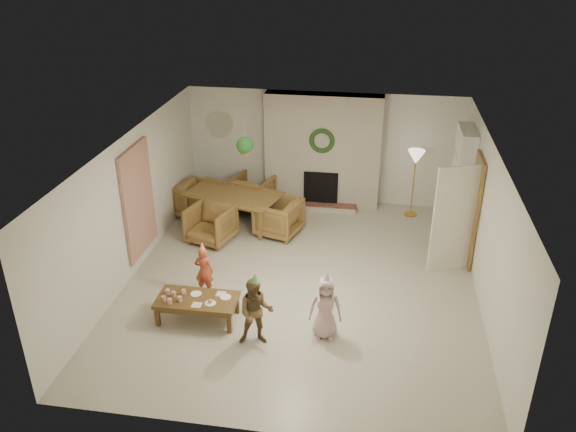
% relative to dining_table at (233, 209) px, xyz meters
% --- Properties ---
extents(floor, '(7.00, 7.00, 0.00)m').
position_rel_dining_table_xyz_m(floor, '(1.72, -1.98, -0.34)').
color(floor, '#B7B29E').
rests_on(floor, ground).
extents(ceiling, '(7.00, 7.00, 0.00)m').
position_rel_dining_table_xyz_m(ceiling, '(1.72, -1.98, 2.16)').
color(ceiling, white).
rests_on(ceiling, wall_back).
extents(wall_back, '(7.00, 0.00, 7.00)m').
position_rel_dining_table_xyz_m(wall_back, '(1.72, 1.52, 0.91)').
color(wall_back, silver).
rests_on(wall_back, floor).
extents(wall_front, '(7.00, 0.00, 7.00)m').
position_rel_dining_table_xyz_m(wall_front, '(1.72, -5.48, 0.91)').
color(wall_front, silver).
rests_on(wall_front, floor).
extents(wall_left, '(0.00, 7.00, 7.00)m').
position_rel_dining_table_xyz_m(wall_left, '(-1.28, -1.98, 0.91)').
color(wall_left, silver).
rests_on(wall_left, floor).
extents(wall_right, '(0.00, 7.00, 7.00)m').
position_rel_dining_table_xyz_m(wall_right, '(4.72, -1.98, 0.91)').
color(wall_right, silver).
rests_on(wall_right, floor).
extents(fireplace_mass, '(2.50, 0.40, 2.50)m').
position_rel_dining_table_xyz_m(fireplace_mass, '(1.72, 1.32, 0.91)').
color(fireplace_mass, '#4F1418').
rests_on(fireplace_mass, floor).
extents(fireplace_hearth, '(1.60, 0.30, 0.12)m').
position_rel_dining_table_xyz_m(fireplace_hearth, '(1.72, 0.97, -0.28)').
color(fireplace_hearth, '#5B2119').
rests_on(fireplace_hearth, floor).
extents(fireplace_firebox, '(0.75, 0.12, 0.75)m').
position_rel_dining_table_xyz_m(fireplace_firebox, '(1.72, 1.14, 0.11)').
color(fireplace_firebox, black).
rests_on(fireplace_firebox, floor).
extents(fireplace_wreath, '(0.54, 0.10, 0.54)m').
position_rel_dining_table_xyz_m(fireplace_wreath, '(1.72, 1.09, 1.21)').
color(fireplace_wreath, '#1C4118').
rests_on(fireplace_wreath, fireplace_mass).
extents(floor_lamp_base, '(0.28, 0.28, 0.03)m').
position_rel_dining_table_xyz_m(floor_lamp_base, '(3.69, 1.02, -0.32)').
color(floor_lamp_base, gold).
rests_on(floor_lamp_base, floor).
extents(floor_lamp_post, '(0.03, 0.03, 1.33)m').
position_rel_dining_table_xyz_m(floor_lamp_post, '(3.69, 1.02, 0.35)').
color(floor_lamp_post, gold).
rests_on(floor_lamp_post, floor).
extents(floor_lamp_shade, '(0.35, 0.35, 0.29)m').
position_rel_dining_table_xyz_m(floor_lamp_shade, '(3.69, 1.02, 0.99)').
color(floor_lamp_shade, beige).
rests_on(floor_lamp_shade, floor_lamp_post).
extents(bookshelf_carcass, '(0.30, 1.00, 2.20)m').
position_rel_dining_table_xyz_m(bookshelf_carcass, '(4.56, 0.32, 0.76)').
color(bookshelf_carcass, white).
rests_on(bookshelf_carcass, floor).
extents(bookshelf_shelf_a, '(0.30, 0.92, 0.03)m').
position_rel_dining_table_xyz_m(bookshelf_shelf_a, '(4.54, 0.32, 0.11)').
color(bookshelf_shelf_a, white).
rests_on(bookshelf_shelf_a, bookshelf_carcass).
extents(bookshelf_shelf_b, '(0.30, 0.92, 0.03)m').
position_rel_dining_table_xyz_m(bookshelf_shelf_b, '(4.54, 0.32, 0.51)').
color(bookshelf_shelf_b, white).
rests_on(bookshelf_shelf_b, bookshelf_carcass).
extents(bookshelf_shelf_c, '(0.30, 0.92, 0.03)m').
position_rel_dining_table_xyz_m(bookshelf_shelf_c, '(4.54, 0.32, 0.91)').
color(bookshelf_shelf_c, white).
rests_on(bookshelf_shelf_c, bookshelf_carcass).
extents(bookshelf_shelf_d, '(0.30, 0.92, 0.03)m').
position_rel_dining_table_xyz_m(bookshelf_shelf_d, '(4.54, 0.32, 1.31)').
color(bookshelf_shelf_d, white).
rests_on(bookshelf_shelf_d, bookshelf_carcass).
extents(books_row_lower, '(0.20, 0.40, 0.24)m').
position_rel_dining_table_xyz_m(books_row_lower, '(4.52, 0.17, 0.25)').
color(books_row_lower, '#9F3B1D').
rests_on(books_row_lower, bookshelf_shelf_a).
extents(books_row_mid, '(0.20, 0.44, 0.24)m').
position_rel_dining_table_xyz_m(books_row_mid, '(4.52, 0.37, 0.65)').
color(books_row_mid, '#276090').
rests_on(books_row_mid, bookshelf_shelf_b).
extents(books_row_upper, '(0.20, 0.36, 0.22)m').
position_rel_dining_table_xyz_m(books_row_upper, '(4.52, 0.22, 1.04)').
color(books_row_upper, olive).
rests_on(books_row_upper, bookshelf_shelf_c).
extents(door_frame, '(0.05, 0.86, 2.04)m').
position_rel_dining_table_xyz_m(door_frame, '(4.68, -0.78, 0.68)').
color(door_frame, brown).
rests_on(door_frame, floor).
extents(door_leaf, '(0.77, 0.32, 2.00)m').
position_rel_dining_table_xyz_m(door_leaf, '(4.30, -1.16, 0.66)').
color(door_leaf, beige).
rests_on(door_leaf, floor).
extents(curtain_panel, '(0.06, 1.20, 2.00)m').
position_rel_dining_table_xyz_m(curtain_panel, '(-1.24, -1.78, 0.91)').
color(curtain_panel, '#C8A78D').
rests_on(curtain_panel, wall_left).
extents(dining_table, '(2.16, 1.59, 0.68)m').
position_rel_dining_table_xyz_m(dining_table, '(0.00, 0.00, 0.00)').
color(dining_table, brown).
rests_on(dining_table, floor).
extents(dining_chair_near, '(1.00, 1.02, 0.75)m').
position_rel_dining_table_xyz_m(dining_chair_near, '(-0.24, -0.81, 0.04)').
color(dining_chair_near, brown).
rests_on(dining_chair_near, floor).
extents(dining_chair_far, '(1.00, 1.02, 0.75)m').
position_rel_dining_table_xyz_m(dining_chair_far, '(0.24, 0.81, 0.04)').
color(dining_chair_far, brown).
rests_on(dining_chair_far, floor).
extents(dining_chair_left, '(1.02, 1.00, 0.75)m').
position_rel_dining_table_xyz_m(dining_chair_left, '(-0.81, 0.24, 0.04)').
color(dining_chair_left, brown).
rests_on(dining_chair_left, floor).
extents(dining_chair_right, '(1.02, 1.00, 0.75)m').
position_rel_dining_table_xyz_m(dining_chair_right, '(1.01, -0.31, 0.04)').
color(dining_chair_right, brown).
rests_on(dining_chair_right, floor).
extents(hanging_plant_cord, '(0.01, 0.01, 0.70)m').
position_rel_dining_table_xyz_m(hanging_plant_cord, '(0.42, -0.48, 1.81)').
color(hanging_plant_cord, tan).
rests_on(hanging_plant_cord, ceiling).
extents(hanging_plant_pot, '(0.16, 0.16, 0.12)m').
position_rel_dining_table_xyz_m(hanging_plant_pot, '(0.42, -0.48, 1.46)').
color(hanging_plant_pot, '#905F2E').
rests_on(hanging_plant_pot, hanging_plant_cord).
extents(hanging_plant_foliage, '(0.32, 0.32, 0.32)m').
position_rel_dining_table_xyz_m(hanging_plant_foliage, '(0.42, -0.48, 1.58)').
color(hanging_plant_foliage, '#1A501C').
rests_on(hanging_plant_foliage, hanging_plant_pot).
extents(coffee_table_top, '(1.27, 0.64, 0.06)m').
position_rel_dining_table_xyz_m(coffee_table_top, '(0.26, -3.36, 0.02)').
color(coffee_table_top, brown).
rests_on(coffee_table_top, floor).
extents(coffee_table_apron, '(1.17, 0.54, 0.08)m').
position_rel_dining_table_xyz_m(coffee_table_apron, '(0.26, -3.36, -0.05)').
color(coffee_table_apron, brown).
rests_on(coffee_table_apron, floor).
extents(coffee_leg_fl, '(0.07, 0.07, 0.33)m').
position_rel_dining_table_xyz_m(coffee_leg_fl, '(-0.31, -3.62, -0.17)').
color(coffee_leg_fl, brown).
rests_on(coffee_leg_fl, floor).
extents(coffee_leg_fr, '(0.07, 0.07, 0.33)m').
position_rel_dining_table_xyz_m(coffee_leg_fr, '(0.83, -3.62, -0.17)').
color(coffee_leg_fr, brown).
rests_on(coffee_leg_fr, floor).
extents(coffee_leg_bl, '(0.07, 0.07, 0.33)m').
position_rel_dining_table_xyz_m(coffee_leg_bl, '(-0.32, -3.11, -0.17)').
color(coffee_leg_bl, brown).
rests_on(coffee_leg_bl, floor).
extents(coffee_leg_br, '(0.07, 0.07, 0.33)m').
position_rel_dining_table_xyz_m(coffee_leg_br, '(0.83, -3.10, -0.17)').
color(coffee_leg_br, brown).
rests_on(coffee_leg_br, floor).
extents(cup_a, '(0.07, 0.07, 0.09)m').
position_rel_dining_table_xyz_m(cup_a, '(-0.23, -3.51, 0.09)').
color(cup_a, silver).
rests_on(cup_a, coffee_table_top).
extents(cup_b, '(0.07, 0.07, 0.09)m').
position_rel_dining_table_xyz_m(cup_b, '(-0.23, -3.32, 0.09)').
color(cup_b, silver).
rests_on(cup_b, coffee_table_top).
extents(cup_c, '(0.07, 0.07, 0.09)m').
position_rel_dining_table_xyz_m(cup_c, '(-0.11, -3.56, 0.09)').
color(cup_c, silver).
rests_on(cup_c, coffee_table_top).
extents(cup_d, '(0.07, 0.07, 0.09)m').
position_rel_dining_table_xyz_m(cup_d, '(-0.11, -3.36, 0.09)').
color(cup_d, silver).
rests_on(cup_d, coffee_table_top).
extents(cup_e, '(0.07, 0.07, 0.09)m').
position_rel_dining_table_xyz_m(cup_e, '(0.03, -3.48, 0.09)').
color(cup_e, silver).
rests_on(cup_e, coffee_table_top).
extents(cup_f, '(0.07, 0.07, 0.09)m').
position_rel_dining_table_xyz_m(cup_f, '(0.03, -3.29, 0.09)').
color(cup_f, silver).
rests_on(cup_f, coffee_table_top).
extents(plate_a, '(0.18, 0.18, 0.01)m').
position_rel_dining_table_xyz_m(plate_a, '(0.21, -3.25, 0.05)').
color(plate_a, white).
rests_on(plate_a, coffee_table_top).
extents(plate_b, '(0.18, 0.18, 0.01)m').
position_rel_dining_table_xyz_m(plate_b, '(0.50, -3.46, 0.05)').
color(plate_b, white).
rests_on(plate_b, coffee_table_top).
extents(plate_c, '(0.18, 0.18, 0.01)m').
position_rel_dining_table_xyz_m(plate_c, '(0.70, -3.26, 0.05)').
color(plate_c, white).
rests_on(plate_c, coffee_table_top).
extents(food_scoop, '(0.07, 0.07, 0.07)m').
position_rel_dining_table_xyz_m(food_scoop, '(0.50, -3.46, 0.09)').
color(food_scoop, tan).
rests_on(food_scoop, plate_b).
extents(napkin_left, '(0.15, 0.15, 0.01)m').
position_rel_dining_table_xyz_m(napkin_left, '(0.31, -3.54, 0.05)').
color(napkin_left, '#E6AAB9').
rests_on(napkin_left, coffee_table_top).
extents(napkin_right, '(0.15, 0.15, 0.01)m').
position_rel_dining_table_xyz_m(napkin_right, '(0.60, -3.18, 0.05)').
color(napkin_right, '#E6AAB9').
rests_on(napkin_right, coffee_table_top).
extents(child_red, '(0.33, 0.22, 0.88)m').
position_rel_dining_table_xyz_m(child_red, '(0.16, -2.64, 0.10)').
color(child_red, '#B84427').
rests_on(child_red, floor).
extents(party_hat_red, '(0.16, 0.16, 0.17)m').
position_rel_dining_table_xyz_m(party_hat_red, '(0.16, -2.64, 0.57)').
color(party_hat_red, '#F6C252').
rests_on(party_hat_red, child_red).
extents(child_plaid, '(0.59, 0.50, 1.09)m').
position_rel_dining_table_xyz_m(child_plaid, '(1.29, -3.78, 0.20)').
color(child_plaid, brown).
rests_on(child_plaid, floor).
extents(party_hat_plaid, '(0.15, 0.15, 0.18)m').
position_rel_dining_table_xyz_m(party_hat_plaid, '(1.29, -3.78, 0.79)').
color(party_hat_plaid, '#54B44D').
rests_on(party_hat_plaid, child_plaid).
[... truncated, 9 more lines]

